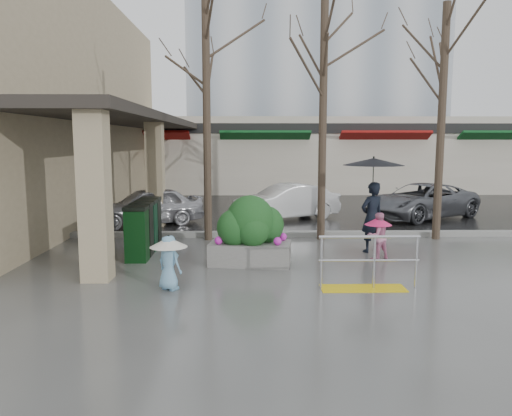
{
  "coord_description": "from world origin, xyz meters",
  "views": [
    {
      "loc": [
        -0.88,
        -10.32,
        2.79
      ],
      "look_at": [
        -0.7,
        0.65,
        1.3
      ],
      "focal_mm": 35.0,
      "sensor_mm": 36.0,
      "label": 1
    }
  ],
  "objects_px": {
    "child_pink": "(378,233)",
    "news_boxes": "(144,227)",
    "car_c": "(421,201)",
    "planter": "(251,231)",
    "child_blue": "(169,256)",
    "car_a": "(147,206)",
    "tree_west": "(206,55)",
    "woman": "(373,192)",
    "tree_mideast": "(444,64)",
    "tree_midwest": "(324,50)",
    "car_b": "(286,202)",
    "handrail": "(367,269)"
  },
  "relations": [
    {
      "from": "handrail",
      "to": "car_a",
      "type": "bearing_deg",
      "value": 127.4
    },
    {
      "from": "child_pink",
      "to": "car_b",
      "type": "xyz_separation_m",
      "value": [
        -1.72,
        6.0,
        -0.01
      ]
    },
    {
      "from": "planter",
      "to": "tree_midwest",
      "type": "bearing_deg",
      "value": 54.74
    },
    {
      "from": "woman",
      "to": "child_pink",
      "type": "bearing_deg",
      "value": 61.12
    },
    {
      "from": "tree_mideast",
      "to": "child_blue",
      "type": "distance_m",
      "value": 9.36
    },
    {
      "from": "child_pink",
      "to": "car_c",
      "type": "distance_m",
      "value": 6.97
    },
    {
      "from": "planter",
      "to": "car_a",
      "type": "distance_m",
      "value": 6.37
    },
    {
      "from": "planter",
      "to": "news_boxes",
      "type": "height_order",
      "value": "planter"
    },
    {
      "from": "child_pink",
      "to": "planter",
      "type": "xyz_separation_m",
      "value": [
        -3.01,
        -0.44,
        0.12
      ]
    },
    {
      "from": "tree_west",
      "to": "car_a",
      "type": "distance_m",
      "value": 5.58
    },
    {
      "from": "planter",
      "to": "child_blue",
      "type": "bearing_deg",
      "value": -128.56
    },
    {
      "from": "child_blue",
      "to": "woman",
      "type": "bearing_deg",
      "value": -111.3
    },
    {
      "from": "tree_mideast",
      "to": "child_blue",
      "type": "height_order",
      "value": "tree_mideast"
    },
    {
      "from": "tree_west",
      "to": "planter",
      "type": "bearing_deg",
      "value": -67.49
    },
    {
      "from": "handrail",
      "to": "tree_midwest",
      "type": "height_order",
      "value": "tree_midwest"
    },
    {
      "from": "child_blue",
      "to": "car_c",
      "type": "xyz_separation_m",
      "value": [
        7.71,
        8.58,
        -0.02
      ]
    },
    {
      "from": "tree_west",
      "to": "news_boxes",
      "type": "height_order",
      "value": "tree_west"
    },
    {
      "from": "tree_west",
      "to": "woman",
      "type": "xyz_separation_m",
      "value": [
        4.23,
        -1.65,
        -3.56
      ]
    },
    {
      "from": "handrail",
      "to": "woman",
      "type": "bearing_deg",
      "value": 74.6
    },
    {
      "from": "tree_mideast",
      "to": "planter",
      "type": "height_order",
      "value": "tree_mideast"
    },
    {
      "from": "tree_mideast",
      "to": "car_b",
      "type": "distance_m",
      "value": 6.86
    },
    {
      "from": "tree_midwest",
      "to": "child_pink",
      "type": "bearing_deg",
      "value": -67.71
    },
    {
      "from": "tree_mideast",
      "to": "car_b",
      "type": "xyz_separation_m",
      "value": [
        -4.03,
        3.59,
        -4.23
      ]
    },
    {
      "from": "woman",
      "to": "car_b",
      "type": "distance_m",
      "value": 5.6
    },
    {
      "from": "handrail",
      "to": "tree_midwest",
      "type": "bearing_deg",
      "value": 91.91
    },
    {
      "from": "news_boxes",
      "to": "car_b",
      "type": "height_order",
      "value": "news_boxes"
    },
    {
      "from": "woman",
      "to": "child_pink",
      "type": "relative_size",
      "value": 2.17
    },
    {
      "from": "child_pink",
      "to": "car_c",
      "type": "bearing_deg",
      "value": -137.06
    },
    {
      "from": "car_b",
      "to": "car_c",
      "type": "distance_m",
      "value": 4.89
    },
    {
      "from": "child_pink",
      "to": "news_boxes",
      "type": "relative_size",
      "value": 0.48
    },
    {
      "from": "woman",
      "to": "tree_midwest",
      "type": "bearing_deg",
      "value": -84.08
    },
    {
      "from": "tree_west",
      "to": "car_b",
      "type": "xyz_separation_m",
      "value": [
        2.47,
        3.59,
        -4.45
      ]
    },
    {
      "from": "tree_west",
      "to": "car_a",
      "type": "relative_size",
      "value": 1.84
    },
    {
      "from": "car_a",
      "to": "child_pink",
      "type": "bearing_deg",
      "value": 28.62
    },
    {
      "from": "news_boxes",
      "to": "car_c",
      "type": "distance_m",
      "value": 10.35
    },
    {
      "from": "tree_west",
      "to": "child_blue",
      "type": "bearing_deg",
      "value": -94.29
    },
    {
      "from": "child_pink",
      "to": "car_b",
      "type": "height_order",
      "value": "car_b"
    },
    {
      "from": "child_blue",
      "to": "car_a",
      "type": "relative_size",
      "value": 0.28
    },
    {
      "from": "child_blue",
      "to": "planter",
      "type": "relative_size",
      "value": 0.55
    },
    {
      "from": "tree_west",
      "to": "woman",
      "type": "relative_size",
      "value": 2.83
    },
    {
      "from": "child_blue",
      "to": "planter",
      "type": "xyz_separation_m",
      "value": [
        1.54,
        1.93,
        0.1
      ]
    },
    {
      "from": "news_boxes",
      "to": "car_b",
      "type": "distance_m",
      "value": 6.54
    },
    {
      "from": "news_boxes",
      "to": "planter",
      "type": "bearing_deg",
      "value": -25.17
    },
    {
      "from": "child_pink",
      "to": "car_a",
      "type": "bearing_deg",
      "value": -57.55
    },
    {
      "from": "handrail",
      "to": "news_boxes",
      "type": "relative_size",
      "value": 0.82
    },
    {
      "from": "handrail",
      "to": "planter",
      "type": "bearing_deg",
      "value": 138.22
    },
    {
      "from": "handrail",
      "to": "planter",
      "type": "xyz_separation_m",
      "value": [
        -2.18,
        1.95,
        0.38
      ]
    },
    {
      "from": "tree_midwest",
      "to": "planter",
      "type": "xyz_separation_m",
      "value": [
        -2.02,
        -2.85,
        -4.48
      ]
    },
    {
      "from": "car_c",
      "to": "woman",
      "type": "bearing_deg",
      "value": -61.59
    },
    {
      "from": "tree_midwest",
      "to": "car_b",
      "type": "height_order",
      "value": "tree_midwest"
    }
  ]
}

